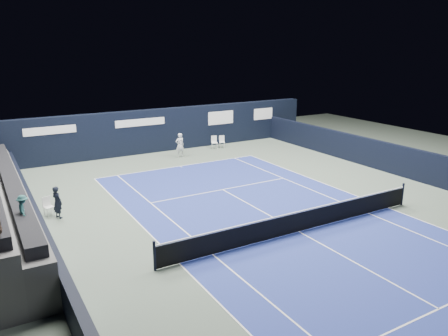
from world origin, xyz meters
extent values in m
plane|color=#526155|center=(0.00, 2.00, 0.00)|extent=(48.00, 48.00, 0.00)
cube|color=navy|center=(0.00, 0.00, 0.00)|extent=(10.97, 23.77, 0.01)
cube|color=black|center=(10.50, 6.00, 0.90)|extent=(0.30, 22.00, 1.80)
cube|color=white|center=(4.34, 15.10, 0.45)|extent=(0.52, 0.50, 0.04)
cube|color=white|center=(4.39, 15.29, 0.71)|extent=(0.42, 0.14, 0.51)
cylinder|color=white|center=(4.56, 15.22, 0.22)|extent=(0.02, 0.02, 0.45)
cylinder|color=white|center=(4.21, 15.32, 0.22)|extent=(0.02, 0.02, 0.45)
cylinder|color=white|center=(4.47, 14.89, 0.22)|extent=(0.02, 0.02, 0.45)
cylinder|color=white|center=(4.12, 14.99, 0.22)|extent=(0.02, 0.02, 0.45)
cube|color=white|center=(4.39, 15.31, 0.79)|extent=(0.35, 0.17, 0.32)
cube|color=silver|center=(4.99, 15.12, 0.42)|extent=(0.52, 0.51, 0.04)
cube|color=silver|center=(5.06, 15.29, 0.67)|extent=(0.38, 0.18, 0.48)
cylinder|color=silver|center=(5.21, 15.20, 0.21)|extent=(0.02, 0.02, 0.42)
cylinder|color=silver|center=(4.90, 15.33, 0.21)|extent=(0.02, 0.02, 0.42)
cylinder|color=silver|center=(5.09, 14.90, 0.21)|extent=(0.02, 0.02, 0.42)
cylinder|color=silver|center=(4.77, 15.04, 0.21)|extent=(0.02, 0.02, 0.42)
cube|color=silver|center=(-8.70, 7.18, 0.41)|extent=(0.48, 0.47, 0.04)
cube|color=silver|center=(-8.75, 7.35, 0.65)|extent=(0.38, 0.14, 0.46)
cylinder|color=silver|center=(-8.59, 7.38, 0.20)|extent=(0.02, 0.02, 0.41)
cylinder|color=silver|center=(-8.91, 7.28, 0.20)|extent=(0.02, 0.02, 0.41)
cylinder|color=silver|center=(-8.49, 7.08, 0.20)|extent=(0.02, 0.02, 0.41)
cylinder|color=silver|center=(-8.81, 6.98, 0.20)|extent=(0.02, 0.02, 0.41)
imported|color=black|center=(-8.38, 6.69, 0.74)|extent=(0.55, 0.64, 1.49)
cube|color=white|center=(0.00, 11.88, 0.01)|extent=(10.97, 0.06, 0.00)
cube|color=white|center=(5.49, 0.00, 0.01)|extent=(0.06, 23.77, 0.00)
cube|color=white|center=(-5.49, 0.00, 0.01)|extent=(0.06, 23.77, 0.00)
cube|color=white|center=(4.12, 0.00, 0.01)|extent=(0.06, 23.77, 0.00)
cube|color=white|center=(-4.12, 0.00, 0.01)|extent=(0.06, 23.77, 0.00)
cube|color=white|center=(0.00, 6.40, 0.01)|extent=(8.23, 0.06, 0.00)
cube|color=white|center=(0.00, -6.40, 0.01)|extent=(8.23, 0.06, 0.00)
cube|color=white|center=(0.00, 0.00, 0.01)|extent=(0.06, 12.80, 0.00)
cube|color=white|center=(0.00, 11.73, 0.01)|extent=(0.06, 0.30, 0.00)
cylinder|color=black|center=(6.40, 0.00, 0.55)|extent=(0.10, 0.10, 1.10)
cylinder|color=black|center=(-6.40, 0.00, 0.55)|extent=(0.10, 0.10, 1.10)
cube|color=black|center=(0.00, 0.00, 0.46)|extent=(12.80, 0.03, 0.86)
cube|color=white|center=(0.00, 0.00, 0.91)|extent=(12.80, 0.05, 0.06)
cube|color=black|center=(0.00, 16.50, 1.55)|extent=(26.00, 0.60, 3.10)
cube|color=silver|center=(-7.00, 16.18, 2.30)|extent=(3.20, 0.02, 0.50)
cube|color=silver|center=(-1.00, 16.18, 2.30)|extent=(3.60, 0.02, 0.50)
cube|color=silver|center=(5.50, 16.18, 2.10)|extent=(2.20, 0.02, 1.00)
cube|color=silver|center=(9.50, 16.18, 2.10)|extent=(1.80, 0.02, 0.90)
cube|color=black|center=(-9.50, 6.00, 0.60)|extent=(0.30, 22.00, 1.20)
cube|color=silver|center=(-9.33, -1.00, 0.60)|extent=(0.02, 2.00, 0.45)
cube|color=silver|center=(-9.33, 2.50, 0.60)|extent=(0.02, 2.40, 0.45)
cube|color=silver|center=(-9.33, 6.00, 0.60)|extent=(0.02, 2.00, 0.45)
cube|color=#4C4C4E|center=(-10.10, 7.00, 0.82)|extent=(0.90, 16.00, 1.65)
cube|color=black|center=(-10.10, 7.00, 1.85)|extent=(0.63, 15.20, 0.40)
imported|color=#275A5B|center=(-10.10, 2.38, 2.17)|extent=(0.42, 0.69, 1.03)
imported|color=white|center=(1.03, 14.10, 0.84)|extent=(0.62, 0.40, 1.69)
cylinder|color=black|center=(0.88, 13.80, 1.05)|extent=(0.03, 0.29, 0.13)
torus|color=black|center=(0.88, 13.55, 1.15)|extent=(0.30, 0.13, 0.29)
camera|label=1|loc=(-11.17, -12.94, 7.52)|focal=35.00mm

